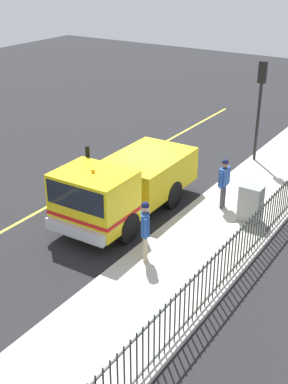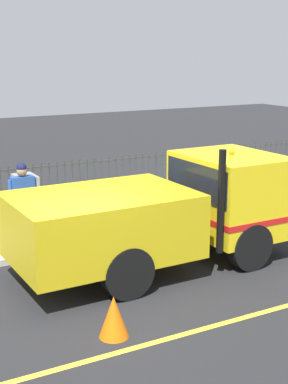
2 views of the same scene
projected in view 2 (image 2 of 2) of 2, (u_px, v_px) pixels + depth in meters
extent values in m
plane|color=#232326|center=(78.00, 294.00, 10.27)|extent=(56.73, 56.73, 0.00)
cube|color=beige|center=(19.00, 236.00, 13.28)|extent=(3.16, 25.79, 0.13)
cube|color=yellow|center=(135.00, 348.00, 8.39)|extent=(0.12, 23.21, 0.01)
cube|color=yellow|center=(230.00, 193.00, 12.09)|extent=(2.28, 1.83, 1.67)
cube|color=black|center=(231.00, 177.00, 12.00)|extent=(2.10, 1.86, 0.74)
cube|color=gold|center=(102.00, 225.00, 10.69)|extent=(2.31, 3.41, 1.21)
cube|color=silver|center=(264.00, 218.00, 12.73)|extent=(2.15, 0.23, 0.36)
cube|color=red|center=(230.00, 210.00, 12.18)|extent=(2.31, 1.85, 0.12)
cylinder|color=black|center=(192.00, 221.00, 13.01)|extent=(0.31, 0.96, 0.96)
cylinder|color=black|center=(250.00, 246.00, 11.31)|extent=(0.31, 0.96, 0.96)
cylinder|color=black|center=(81.00, 240.00, 11.68)|extent=(0.31, 0.96, 0.96)
cylinder|color=black|center=(127.00, 272.00, 9.98)|extent=(0.31, 0.96, 0.96)
sphere|color=orange|center=(232.00, 152.00, 11.88)|extent=(0.12, 0.12, 0.12)
cylinder|color=black|center=(221.00, 202.00, 10.75)|extent=(0.14, 0.14, 2.01)
cube|color=#264C99|center=(193.00, 173.00, 14.12)|extent=(0.48, 0.56, 0.64)
sphere|color=tan|center=(193.00, 155.00, 14.02)|extent=(0.24, 0.24, 0.24)
sphere|color=#14193F|center=(193.00, 152.00, 14.00)|extent=(0.23, 0.23, 0.23)
cylinder|color=tan|center=(193.00, 201.00, 14.38)|extent=(0.13, 0.13, 0.87)
cylinder|color=tan|center=(191.00, 203.00, 14.22)|extent=(0.13, 0.13, 0.87)
cylinder|color=#264C99|center=(197.00, 172.00, 14.38)|extent=(0.09, 0.09, 0.61)
cylinder|color=#264C99|center=(188.00, 176.00, 13.88)|extent=(0.09, 0.09, 0.61)
cube|color=#264C99|center=(23.00, 190.00, 12.52)|extent=(0.25, 0.51, 0.62)
sphere|color=#997051|center=(22.00, 171.00, 12.42)|extent=(0.23, 0.23, 0.23)
sphere|color=#14193F|center=(22.00, 168.00, 12.40)|extent=(0.22, 0.22, 0.22)
cylinder|color=#3F3F47|center=(21.00, 223.00, 12.65)|extent=(0.12, 0.12, 0.84)
cylinder|color=#3F3F47|center=(28.00, 221.00, 12.74)|extent=(0.12, 0.12, 0.84)
cylinder|color=#264C99|center=(11.00, 193.00, 12.39)|extent=(0.09, 0.09, 0.59)
cylinder|color=#264C99|center=(35.00, 190.00, 12.67)|extent=(0.09, 0.09, 0.59)
cylinder|color=#2D332D|center=(285.00, 159.00, 18.75)|extent=(0.04, 0.04, 1.32)
cylinder|color=#2D332D|center=(280.00, 160.00, 18.65)|extent=(0.04, 0.04, 1.32)
cylinder|color=#2D332D|center=(275.00, 160.00, 18.55)|extent=(0.04, 0.04, 1.32)
cylinder|color=#2D332D|center=(270.00, 161.00, 18.45)|extent=(0.04, 0.04, 1.32)
cylinder|color=#2D332D|center=(265.00, 162.00, 18.35)|extent=(0.04, 0.04, 1.32)
cylinder|color=#2D332D|center=(260.00, 162.00, 18.25)|extent=(0.04, 0.04, 1.32)
cylinder|color=#2D332D|center=(255.00, 163.00, 18.15)|extent=(0.04, 0.04, 1.32)
cylinder|color=#2D332D|center=(249.00, 164.00, 18.05)|extent=(0.04, 0.04, 1.32)
cylinder|color=#2D332D|center=(244.00, 164.00, 17.95)|extent=(0.04, 0.04, 1.32)
cylinder|color=#2D332D|center=(239.00, 165.00, 17.85)|extent=(0.04, 0.04, 1.32)
cylinder|color=#2D332D|center=(233.00, 165.00, 17.74)|extent=(0.04, 0.04, 1.32)
cylinder|color=#2D332D|center=(228.00, 166.00, 17.64)|extent=(0.04, 0.04, 1.32)
cylinder|color=#2D332D|center=(222.00, 167.00, 17.54)|extent=(0.04, 0.04, 1.32)
cylinder|color=#2D332D|center=(216.00, 167.00, 17.44)|extent=(0.04, 0.04, 1.32)
cylinder|color=#2D332D|center=(211.00, 168.00, 17.34)|extent=(0.04, 0.04, 1.32)
cylinder|color=#2D332D|center=(205.00, 169.00, 17.24)|extent=(0.04, 0.04, 1.32)
cylinder|color=#2D332D|center=(199.00, 169.00, 17.14)|extent=(0.04, 0.04, 1.32)
cylinder|color=#2D332D|center=(193.00, 170.00, 17.04)|extent=(0.04, 0.04, 1.32)
cylinder|color=#2D332D|center=(187.00, 171.00, 16.94)|extent=(0.04, 0.04, 1.32)
cylinder|color=#2D332D|center=(181.00, 172.00, 16.84)|extent=(0.04, 0.04, 1.32)
cylinder|color=#2D332D|center=(175.00, 172.00, 16.74)|extent=(0.04, 0.04, 1.32)
cylinder|color=#2D332D|center=(169.00, 173.00, 16.64)|extent=(0.04, 0.04, 1.32)
cylinder|color=#2D332D|center=(162.00, 174.00, 16.53)|extent=(0.04, 0.04, 1.32)
cylinder|color=#2D332D|center=(156.00, 175.00, 16.43)|extent=(0.04, 0.04, 1.32)
cylinder|color=#2D332D|center=(149.00, 175.00, 16.33)|extent=(0.04, 0.04, 1.32)
cylinder|color=#2D332D|center=(143.00, 176.00, 16.23)|extent=(0.04, 0.04, 1.32)
cylinder|color=#2D332D|center=(136.00, 177.00, 16.13)|extent=(0.04, 0.04, 1.32)
cylinder|color=#2D332D|center=(130.00, 178.00, 16.03)|extent=(0.04, 0.04, 1.32)
cylinder|color=#2D332D|center=(123.00, 178.00, 15.93)|extent=(0.04, 0.04, 1.32)
cylinder|color=#2D332D|center=(116.00, 179.00, 15.83)|extent=(0.04, 0.04, 1.32)
cylinder|color=#2D332D|center=(109.00, 180.00, 15.73)|extent=(0.04, 0.04, 1.32)
cylinder|color=#2D332D|center=(102.00, 181.00, 15.63)|extent=(0.04, 0.04, 1.32)
cylinder|color=#2D332D|center=(95.00, 182.00, 15.53)|extent=(0.04, 0.04, 1.32)
cylinder|color=#2D332D|center=(87.00, 183.00, 15.43)|extent=(0.04, 0.04, 1.32)
cylinder|color=#2D332D|center=(80.00, 183.00, 15.32)|extent=(0.04, 0.04, 1.32)
cylinder|color=#2D332D|center=(73.00, 184.00, 15.22)|extent=(0.04, 0.04, 1.32)
cylinder|color=#2D332D|center=(65.00, 185.00, 15.12)|extent=(0.04, 0.04, 1.32)
cylinder|color=#2D332D|center=(57.00, 186.00, 15.02)|extent=(0.04, 0.04, 1.32)
cylinder|color=#2D332D|center=(50.00, 187.00, 14.92)|extent=(0.04, 0.04, 1.32)
cylinder|color=#2D332D|center=(42.00, 188.00, 14.82)|extent=(0.04, 0.04, 1.32)
cylinder|color=#2D332D|center=(34.00, 189.00, 14.72)|extent=(0.04, 0.04, 1.32)
cylinder|color=#2D332D|center=(26.00, 190.00, 14.62)|extent=(0.04, 0.04, 1.32)
cylinder|color=#2D332D|center=(18.00, 191.00, 14.52)|extent=(0.04, 0.04, 1.32)
cylinder|color=#2D332D|center=(9.00, 192.00, 14.42)|extent=(0.04, 0.04, 1.32)
cylinder|color=#2D332D|center=(1.00, 193.00, 14.32)|extent=(0.04, 0.04, 1.32)
cube|color=#2D332D|center=(0.00, 171.00, 14.18)|extent=(0.04, 21.92, 0.04)
cube|color=#2D332D|center=(2.00, 212.00, 14.44)|extent=(0.04, 21.92, 0.04)
cube|color=gray|center=(26.00, 200.00, 13.82)|extent=(0.71, 0.49, 1.23)
cone|color=orange|center=(114.00, 317.00, 8.65)|extent=(0.46, 0.46, 0.66)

